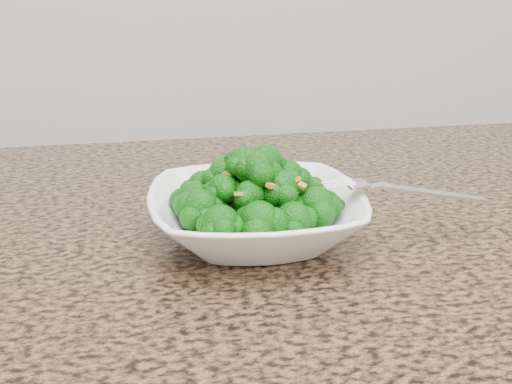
{
  "coord_description": "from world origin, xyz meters",
  "views": [
    {
      "loc": [
        -0.14,
        -0.15,
        1.15
      ],
      "look_at": [
        -0.03,
        0.41,
        0.95
      ],
      "focal_mm": 45.0,
      "sensor_mm": 36.0,
      "label": 1
    }
  ],
  "objects": [
    {
      "name": "fork",
      "position": [
        0.09,
        0.39,
        0.96
      ],
      "size": [
        0.19,
        0.04,
        0.01
      ],
      "primitive_type": null,
      "rotation": [
        0.0,
        0.0,
        0.05
      ],
      "color": "silver",
      "rests_on": "bowl"
    },
    {
      "name": "garlic_topping",
      "position": [
        -0.03,
        0.41,
        1.02
      ],
      "size": [
        0.11,
        0.11,
        0.01
      ],
      "primitive_type": null,
      "color": "#B2882B",
      "rests_on": "broccoli_pile"
    },
    {
      "name": "granite_counter",
      "position": [
        0.0,
        0.3,
        0.89
      ],
      "size": [
        1.64,
        1.04,
        0.03
      ],
      "primitive_type": "cube",
      "color": "brown",
      "rests_on": "cabinet"
    },
    {
      "name": "broccoli_pile",
      "position": [
        -0.03,
        0.41,
        0.98
      ],
      "size": [
        0.18,
        0.18,
        0.06
      ],
      "primitive_type": null,
      "color": "#0E620B",
      "rests_on": "bowl"
    },
    {
      "name": "bowl",
      "position": [
        -0.03,
        0.41,
        0.93
      ],
      "size": [
        0.22,
        0.22,
        0.05
      ],
      "primitive_type": "imported",
      "rotation": [
        0.0,
        0.0,
        -0.05
      ],
      "color": "white",
      "rests_on": "granite_counter"
    }
  ]
}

